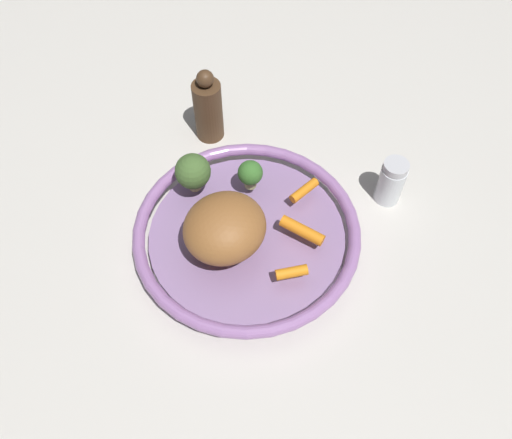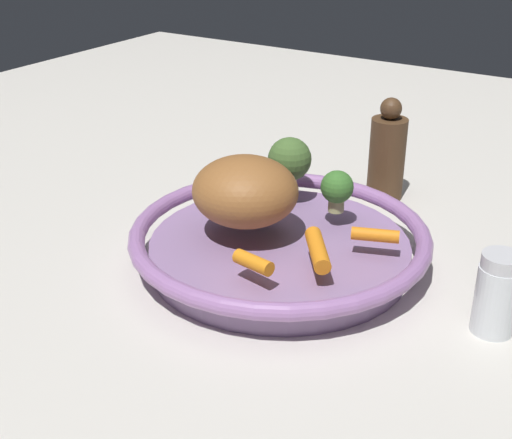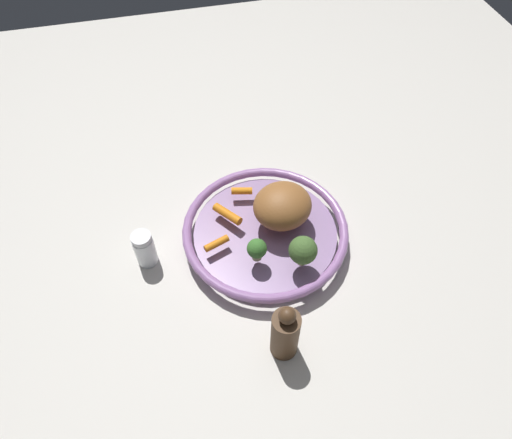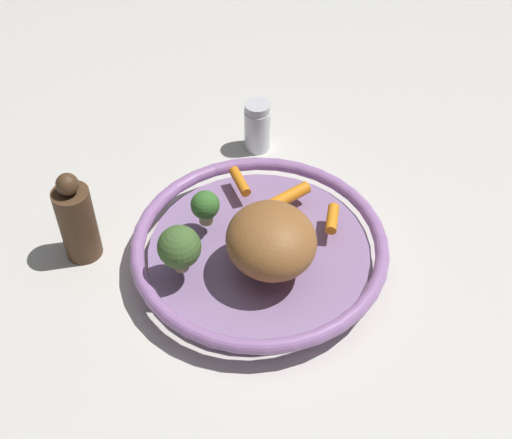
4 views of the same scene
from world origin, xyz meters
TOP-DOWN VIEW (x-y plane):
  - ground_plane at (0.00, 0.00)m, footprint 2.04×2.04m
  - serving_bowl at (0.00, 0.00)m, footprint 0.35×0.35m
  - roast_chicken_piece at (-0.04, -0.01)m, footprint 0.15×0.15m
  - baby_carrot_back at (0.07, -0.04)m, footprint 0.06×0.07m
  - baby_carrot_center at (0.03, -0.10)m, footprint 0.05×0.02m
  - baby_carrot_right at (0.11, 0.02)m, footprint 0.05×0.03m
  - broccoli_floret_large at (0.04, 0.07)m, footprint 0.04×0.04m
  - broccoli_floret_mid at (-0.05, 0.10)m, footprint 0.06×0.06m
  - salt_shaker at (0.25, -0.01)m, footprint 0.04×0.04m
  - pepper_mill at (0.03, 0.24)m, footprint 0.05×0.05m

SIDE VIEW (x-z plane):
  - ground_plane at x=0.00m, z-range 0.00..0.00m
  - serving_bowl at x=0.00m, z-range 0.00..0.05m
  - salt_shaker at x=0.25m, z-range 0.00..0.09m
  - baby_carrot_right at x=0.11m, z-range 0.05..0.06m
  - baby_carrot_center at x=0.03m, z-range 0.05..0.06m
  - baby_carrot_back at x=0.07m, z-range 0.05..0.07m
  - pepper_mill at x=0.03m, z-range -0.01..0.14m
  - broccoli_floret_large at x=0.04m, z-range 0.05..0.10m
  - broccoli_floret_mid at x=-0.05m, z-range 0.05..0.12m
  - roast_chicken_piece at x=-0.04m, z-range 0.05..0.13m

